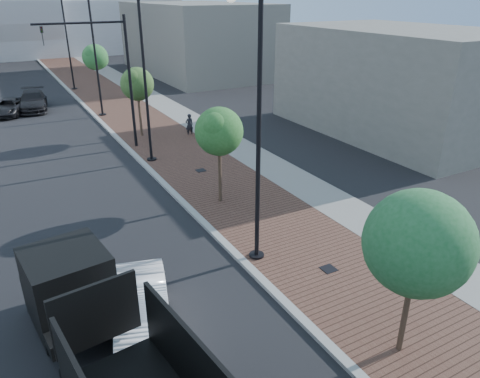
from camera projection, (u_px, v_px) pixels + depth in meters
sidewalk at (119, 98)px, 42.11m from camera, size 7.00×140.00×0.12m
concrete_strip at (146, 95)px, 43.30m from camera, size 2.40×140.00×0.13m
curb at (80, 102)px, 40.55m from camera, size 0.30×140.00×0.14m
dump_truck at (114, 363)px, 10.47m from camera, size 3.69×13.46×2.94m
white_sedan at (142, 309)px, 13.04m from camera, size 2.63×4.62×1.44m
dark_car_mid at (9, 107)px, 36.26m from camera, size 3.62×4.99×1.26m
dark_car_far at (33, 101)px, 37.70m from camera, size 2.83×5.50×1.53m
pedestrian at (189, 125)px, 30.85m from camera, size 0.58×0.39×1.55m
streetlight_1 at (256, 149)px, 15.04m from camera, size 1.44×0.56×9.21m
streetlight_2 at (145, 79)px, 24.50m from camera, size 1.72×0.56×9.28m
streetlight_3 at (94, 61)px, 34.24m from camera, size 1.44×0.56×9.21m
streetlight_4 at (67, 40)px, 43.70m from camera, size 1.72×0.56×9.28m
traffic_mast at (114, 69)px, 26.43m from camera, size 5.09×0.20×8.00m
tree_0 at (419, 243)px, 11.12m from camera, size 2.74×2.74×4.86m
tree_1 at (220, 131)px, 19.92m from camera, size 2.25×2.17×4.59m
tree_2 at (138, 84)px, 29.47m from camera, size 2.25×2.18×4.71m
tree_3 at (96, 57)px, 38.93m from camera, size 2.27×2.20×5.07m
convention_center at (7, 13)px, 73.27m from camera, size 50.00×30.00×50.00m
commercial_block_ne at (196, 38)px, 54.07m from camera, size 12.00×22.00×8.00m
commercial_block_e at (398, 81)px, 31.15m from camera, size 10.00×16.00×7.00m
utility_cover_1 at (329, 269)px, 15.99m from camera, size 0.50×0.50×0.02m
utility_cover_2 at (201, 170)px, 24.79m from camera, size 0.50×0.50×0.02m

